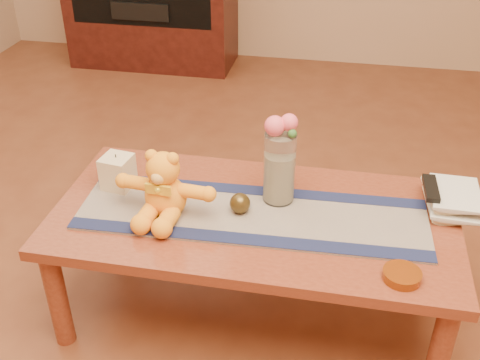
% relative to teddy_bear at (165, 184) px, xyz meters
% --- Properties ---
extents(floor, '(5.50, 5.50, 0.00)m').
position_rel_teddy_bear_xyz_m(floor, '(0.30, 0.06, -0.57)').
color(floor, '#5F2E1B').
rests_on(floor, ground).
extents(coffee_table_top, '(1.40, 0.70, 0.04)m').
position_rel_teddy_bear_xyz_m(coffee_table_top, '(0.30, 0.06, -0.14)').
color(coffee_table_top, maroon).
rests_on(coffee_table_top, floor).
extents(table_leg_fl, '(0.07, 0.07, 0.41)m').
position_rel_teddy_bear_xyz_m(table_leg_fl, '(-0.34, -0.23, -0.37)').
color(table_leg_fl, maroon).
rests_on(table_leg_fl, floor).
extents(table_leg_fr, '(0.07, 0.07, 0.41)m').
position_rel_teddy_bear_xyz_m(table_leg_fr, '(0.94, -0.23, -0.37)').
color(table_leg_fr, maroon).
rests_on(table_leg_fr, floor).
extents(table_leg_bl, '(0.07, 0.07, 0.41)m').
position_rel_teddy_bear_xyz_m(table_leg_bl, '(-0.34, 0.35, -0.37)').
color(table_leg_bl, maroon).
rests_on(table_leg_bl, floor).
extents(table_leg_br, '(0.07, 0.07, 0.41)m').
position_rel_teddy_bear_xyz_m(table_leg_br, '(0.94, 0.35, -0.37)').
color(table_leg_br, maroon).
rests_on(table_leg_br, floor).
extents(persian_runner, '(1.21, 0.40, 0.01)m').
position_rel_teddy_bear_xyz_m(persian_runner, '(0.29, 0.04, -0.12)').
color(persian_runner, '#1E1B4C').
rests_on(persian_runner, coffee_table_top).
extents(runner_border_near, '(1.20, 0.11, 0.00)m').
position_rel_teddy_bear_xyz_m(runner_border_near, '(0.30, -0.10, -0.11)').
color(runner_border_near, '#161D44').
rests_on(runner_border_near, persian_runner).
extents(runner_border_far, '(1.20, 0.11, 0.00)m').
position_rel_teddy_bear_xyz_m(runner_border_far, '(0.29, 0.19, -0.11)').
color(runner_border_far, '#161D44').
rests_on(runner_border_far, persian_runner).
extents(teddy_bear, '(0.36, 0.30, 0.23)m').
position_rel_teddy_bear_xyz_m(teddy_bear, '(0.00, 0.00, 0.00)').
color(teddy_bear, orange).
rests_on(teddy_bear, persian_runner).
extents(pillar_candle, '(0.12, 0.12, 0.12)m').
position_rel_teddy_bear_xyz_m(pillar_candle, '(-0.22, 0.12, -0.05)').
color(pillar_candle, beige).
rests_on(pillar_candle, persian_runner).
extents(candle_wick, '(0.00, 0.00, 0.01)m').
position_rel_teddy_bear_xyz_m(candle_wick, '(-0.22, 0.12, 0.02)').
color(candle_wick, black).
rests_on(candle_wick, pillar_candle).
extents(glass_vase, '(0.11, 0.11, 0.26)m').
position_rel_teddy_bear_xyz_m(glass_vase, '(0.37, 0.15, 0.02)').
color(glass_vase, silver).
rests_on(glass_vase, persian_runner).
extents(potpourri_fill, '(0.09, 0.09, 0.18)m').
position_rel_teddy_bear_xyz_m(potpourri_fill, '(0.37, 0.15, -0.02)').
color(potpourri_fill, beige).
rests_on(potpourri_fill, glass_vase).
extents(rose_left, '(0.07, 0.07, 0.07)m').
position_rel_teddy_bear_xyz_m(rose_left, '(0.35, 0.14, 0.18)').
color(rose_left, '#F2556C').
rests_on(rose_left, glass_vase).
extents(rose_right, '(0.06, 0.06, 0.06)m').
position_rel_teddy_bear_xyz_m(rose_right, '(0.39, 0.16, 0.19)').
color(rose_right, '#F2556C').
rests_on(rose_right, glass_vase).
extents(blue_flower_back, '(0.04, 0.04, 0.04)m').
position_rel_teddy_bear_xyz_m(blue_flower_back, '(0.38, 0.19, 0.17)').
color(blue_flower_back, '#4B61A3').
rests_on(blue_flower_back, glass_vase).
extents(blue_flower_side, '(0.04, 0.04, 0.04)m').
position_rel_teddy_bear_xyz_m(blue_flower_side, '(0.34, 0.17, 0.17)').
color(blue_flower_side, '#4B61A3').
rests_on(blue_flower_side, glass_vase).
extents(leaf_sprig, '(0.03, 0.03, 0.03)m').
position_rel_teddy_bear_xyz_m(leaf_sprig, '(0.41, 0.13, 0.16)').
color(leaf_sprig, '#33662D').
rests_on(leaf_sprig, glass_vase).
extents(bronze_ball, '(0.09, 0.09, 0.07)m').
position_rel_teddy_bear_xyz_m(bronze_ball, '(0.25, 0.05, -0.08)').
color(bronze_ball, '#443416').
rests_on(bronze_ball, persian_runner).
extents(book_bottom, '(0.18, 0.24, 0.02)m').
position_rel_teddy_bear_xyz_m(book_bottom, '(0.89, 0.21, -0.11)').
color(book_bottom, beige).
rests_on(book_bottom, coffee_table_top).
extents(book_lower, '(0.18, 0.23, 0.02)m').
position_rel_teddy_bear_xyz_m(book_lower, '(0.89, 0.21, -0.09)').
color(book_lower, beige).
rests_on(book_lower, book_bottom).
extents(book_upper, '(0.19, 0.24, 0.02)m').
position_rel_teddy_bear_xyz_m(book_upper, '(0.88, 0.22, -0.07)').
color(book_upper, beige).
rests_on(book_upper, book_lower).
extents(book_top, '(0.17, 0.23, 0.02)m').
position_rel_teddy_bear_xyz_m(book_top, '(0.89, 0.21, -0.05)').
color(book_top, beige).
rests_on(book_top, book_upper).
extents(tv_remote, '(0.05, 0.16, 0.02)m').
position_rel_teddy_bear_xyz_m(tv_remote, '(0.89, 0.20, -0.04)').
color(tv_remote, black).
rests_on(tv_remote, book_top).
extents(amber_dish, '(0.13, 0.13, 0.03)m').
position_rel_teddy_bear_xyz_m(amber_dish, '(0.79, -0.19, -0.11)').
color(amber_dish, '#BF5914').
rests_on(amber_dish, coffee_table_top).
extents(stereo_lower, '(0.42, 0.28, 0.12)m').
position_rel_teddy_bear_xyz_m(stereo_lower, '(-0.90, 2.41, -0.11)').
color(stereo_lower, black).
rests_on(stereo_lower, media_cabinet).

